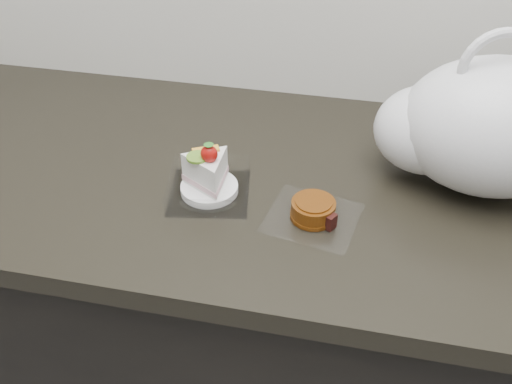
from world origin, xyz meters
TOP-DOWN VIEW (x-y plane):
  - counter at (0.00, 1.69)m, footprint 2.04×0.64m
  - cake_tray at (-0.15, 1.61)m, footprint 0.16×0.16m
  - mooncake_wrap at (0.04, 1.58)m, footprint 0.17×0.16m
  - plastic_bag at (0.29, 1.74)m, footprint 0.37×0.27m

SIDE VIEW (x-z plane):
  - counter at x=0.00m, z-range 0.00..0.90m
  - mooncake_wrap at x=0.04m, z-range 0.90..0.93m
  - cake_tray at x=-0.15m, z-range 0.88..0.98m
  - plastic_bag at x=0.29m, z-range 0.87..1.16m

